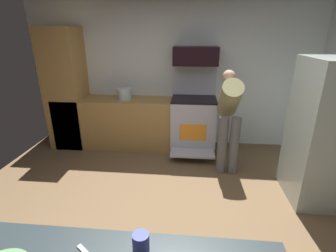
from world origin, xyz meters
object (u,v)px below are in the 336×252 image
(mug_coffee, at_px, (141,242))
(stock_pot, at_px, (124,94))
(refrigerator, at_px, (334,134))
(microwave, at_px, (196,56))
(oven_range, at_px, (193,122))
(person_cook, at_px, (229,113))

(mug_coffee, distance_m, stock_pot, 3.34)
(mug_coffee, bearing_deg, refrigerator, 44.56)
(microwave, bearing_deg, stock_pot, -176.25)
(refrigerator, distance_m, mug_coffee, 2.73)
(oven_range, relative_size, stock_pot, 5.93)
(microwave, bearing_deg, mug_coffee, -95.04)
(microwave, height_order, mug_coffee, microwave)
(refrigerator, distance_m, person_cook, 1.32)
(oven_range, xyz_separation_m, person_cook, (0.52, -0.62, 0.38))
(oven_range, height_order, refrigerator, refrigerator)
(refrigerator, bearing_deg, oven_range, 142.34)
(person_cook, bearing_deg, microwave, 126.06)
(oven_range, distance_m, microwave, 1.14)
(oven_range, relative_size, microwave, 2.01)
(oven_range, distance_m, stock_pot, 1.31)
(microwave, height_order, stock_pot, microwave)
(oven_range, relative_size, refrigerator, 0.85)
(oven_range, xyz_separation_m, stock_pot, (-1.22, 0.01, 0.49))
(oven_range, xyz_separation_m, mug_coffee, (-0.29, -3.20, 0.45))
(stock_pot, bearing_deg, person_cook, -19.91)
(oven_range, bearing_deg, stock_pot, 179.39)
(person_cook, xyz_separation_m, stock_pot, (-1.74, 0.63, 0.11))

